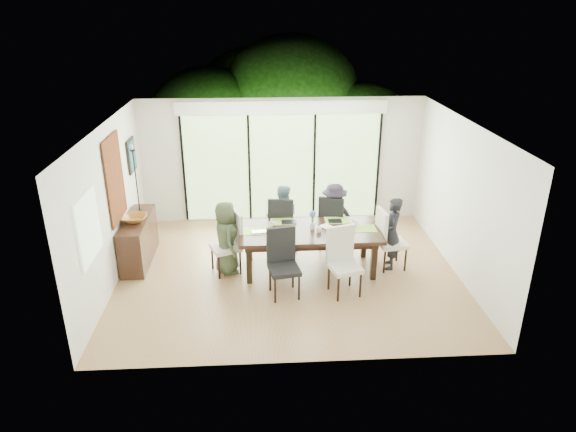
{
  "coord_description": "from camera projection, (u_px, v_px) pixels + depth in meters",
  "views": [
    {
      "loc": [
        -0.5,
        -8.12,
        4.51
      ],
      "look_at": [
        0.0,
        0.25,
        1.0
      ],
      "focal_mm": 32.0,
      "sensor_mm": 36.0,
      "label": 1
    }
  ],
  "objects": [
    {
      "name": "deck",
      "position": [
        280.0,
        206.0,
        12.4
      ],
      "size": [
        6.0,
        1.8,
        0.1
      ],
      "primitive_type": "cube",
      "color": "#4E3021",
      "rests_on": "ground"
    },
    {
      "name": "hyacinth_blooms",
      "position": [
        313.0,
        214.0,
        9.01
      ],
      "size": [
        0.11,
        0.11,
        0.11
      ],
      "primitive_type": "sphere",
      "color": "#4A61BA",
      "rests_on": "table_top"
    },
    {
      "name": "mullion_a",
      "position": [
        184.0,
        170.0,
        10.94
      ],
      "size": [
        0.05,
        0.04,
        2.3
      ],
      "primitive_type": "cube",
      "color": "black",
      "rests_on": "wall_back"
    },
    {
      "name": "art_canvas",
      "position": [
        132.0,
        155.0,
        9.98
      ],
      "size": [
        0.01,
        0.45,
        0.55
      ],
      "primitive_type": "cube",
      "color": "#183E4D",
      "rests_on": "wall_left"
    },
    {
      "name": "placemat_far_l",
      "position": [
        283.0,
        222.0,
        9.41
      ],
      "size": [
        0.46,
        0.33,
        0.01
      ],
      "primitive_type": "cube",
      "color": "#81A83C",
      "rests_on": "table_top"
    },
    {
      "name": "placemat_right",
      "position": [
        363.0,
        229.0,
        9.12
      ],
      "size": [
        0.46,
        0.33,
        0.01
      ],
      "primitive_type": "cube",
      "color": "#81AB3D",
      "rests_on": "table_top"
    },
    {
      "name": "ceiling",
      "position": [
        289.0,
        124.0,
        8.21
      ],
      "size": [
        6.0,
        5.0,
        0.01
      ],
      "primitive_type": "cube",
      "color": "white",
      "rests_on": "wall_back"
    },
    {
      "name": "art_frame",
      "position": [
        131.0,
        155.0,
        9.98
      ],
      "size": [
        0.03,
        0.55,
        0.65
      ],
      "primitive_type": "cube",
      "color": "black",
      "rests_on": "wall_left"
    },
    {
      "name": "placemat_paper",
      "position": [
        280.0,
        238.0,
        8.76
      ],
      "size": [
        0.46,
        0.33,
        0.01
      ],
      "primitive_type": "cube",
      "color": "white",
      "rests_on": "table_top"
    },
    {
      "name": "blinds_header",
      "position": [
        282.0,
        108.0,
        10.55
      ],
      "size": [
        4.4,
        0.06,
        0.28
      ],
      "primitive_type": "cube",
      "color": "white",
      "rests_on": "wall_back"
    },
    {
      "name": "tapestry",
      "position": [
        115.0,
        179.0,
        8.8
      ],
      "size": [
        0.02,
        1.0,
        1.5
      ],
      "primitive_type": "cube",
      "color": "maroon",
      "rests_on": "wall_left"
    },
    {
      "name": "table_leg_fr",
      "position": [
        374.0,
        261.0,
        8.9
      ],
      "size": [
        0.09,
        0.09,
        0.72
      ],
      "primitive_type": "cube",
      "color": "black",
      "rests_on": "floor"
    },
    {
      "name": "person_left_end",
      "position": [
        226.0,
        238.0,
        9.03
      ],
      "size": [
        0.54,
        0.71,
        1.34
      ],
      "primitive_type": "imported",
      "rotation": [
        0.0,
        0.0,
        1.83
      ],
      "color": "#3A462F",
      "rests_on": "floor"
    },
    {
      "name": "platter_base",
      "position": [
        280.0,
        237.0,
        8.76
      ],
      "size": [
        0.27,
        0.27,
        0.02
      ],
      "primitive_type": "cube",
      "color": "white",
      "rests_on": "table_top"
    },
    {
      "name": "foliage_right",
      "position": [
        361.0,
        135.0,
        13.49
      ],
      "size": [
        2.8,
        2.8,
        2.8
      ],
      "primitive_type": "sphere",
      "color": "#14380F",
      "rests_on": "ground"
    },
    {
      "name": "mullion_b",
      "position": [
        249.0,
        169.0,
        11.01
      ],
      "size": [
        0.05,
        0.04,
        2.3
      ],
      "primitive_type": "cube",
      "color": "black",
      "rests_on": "wall_back"
    },
    {
      "name": "wall_front",
      "position": [
        301.0,
        275.0,
        6.42
      ],
      "size": [
        6.0,
        0.02,
        2.7
      ],
      "primitive_type": "cube",
      "color": "silver",
      "rests_on": "floor"
    },
    {
      "name": "placemat_far_r",
      "position": [
        337.0,
        220.0,
        9.47
      ],
      "size": [
        0.46,
        0.33,
        0.01
      ],
      "primitive_type": "cube",
      "color": "#89B340",
      "rests_on": "table_top"
    },
    {
      "name": "floor",
      "position": [
        289.0,
        273.0,
        9.25
      ],
      "size": [
        6.0,
        5.0,
        0.01
      ],
      "primitive_type": "cube",
      "color": "brown",
      "rests_on": "ground"
    },
    {
      "name": "placemat_left",
      "position": [
        256.0,
        231.0,
        9.02
      ],
      "size": [
        0.46,
        0.33,
        0.01
      ],
      "primitive_type": "cube",
      "color": "#95C345",
      "rests_on": "table_top"
    },
    {
      "name": "vase",
      "position": [
        312.0,
        226.0,
        9.09
      ],
      "size": [
        0.08,
        0.08,
        0.12
      ],
      "primitive_type": "cylinder",
      "color": "silver",
      "rests_on": "table_top"
    },
    {
      "name": "book",
      "position": [
        324.0,
        228.0,
        9.13
      ],
      "size": [
        0.28,
        0.29,
        0.02
      ],
      "primitive_type": "imported",
      "rotation": [
        0.0,
        0.0,
        0.64
      ],
      "color": "white",
      "rests_on": "table_top"
    },
    {
      "name": "hyacinth_stems",
      "position": [
        313.0,
        219.0,
        9.05
      ],
      "size": [
        0.04,
        0.04,
        0.17
      ],
      "primitive_type": "cylinder",
      "color": "#337226",
      "rests_on": "table_top"
    },
    {
      "name": "cup_c",
      "position": [
        354.0,
        224.0,
        9.19
      ],
      "size": [
        0.18,
        0.18,
        0.1
      ],
      "primitive_type": "imported",
      "rotation": [
        0.0,
        0.0,
        3.77
      ],
      "color": "white",
      "rests_on": "table_top"
    },
    {
      "name": "wall_back",
      "position": [
        282.0,
        161.0,
        11.04
      ],
      "size": [
        6.0,
        0.02,
        2.7
      ],
      "primitive_type": "cube",
      "color": "silver",
      "rests_on": "floor"
    },
    {
      "name": "chair_near_left",
      "position": [
        284.0,
        264.0,
        8.32
      ],
      "size": [
        0.56,
        0.56,
        1.14
      ],
      "primitive_type": null,
      "rotation": [
        0.0,
        0.0,
        0.18
      ],
      "color": "black",
      "rests_on": "floor"
    },
    {
      "name": "foliage_far",
      "position": [
        254.0,
        112.0,
        14.58
      ],
      "size": [
        3.6,
        3.6,
        3.6
      ],
      "primitive_type": "sphere",
      "color": "#14380F",
      "rests_on": "ground"
    },
    {
      "name": "platter_snacks",
      "position": [
        280.0,
        236.0,
        8.75
      ],
      "size": [
        0.21,
        0.21,
        0.01
      ],
      "primitive_type": "cube",
      "color": "orange",
      "rests_on": "table_top"
    },
    {
      "name": "bowl",
      "position": [
        134.0,
        218.0,
        9.24
      ],
      "size": [
        0.45,
        0.45,
        0.11
      ],
      "primitive_type": "imported",
      "color": "#945F20",
      "rests_on": "sideboard"
    },
    {
      "name": "candlestick_shaft",
      "position": [
        136.0,
        181.0,
        9.44
      ],
      "size": [
        0.02,
        0.02,
        1.18
      ],
      "primitive_type": "cylinder",
      "color": "black",
      "rests_on": "sideboard"
    },
    {
      "name": "foliage_mid",
      "position": [
        291.0,
        110.0,
        13.92
      ],
      "size": [
        4.0,
        4.0,
        4.0
      ],
      "primitive_type": "sphere",
      "color": "#14380F",
      "rests_on": "ground"
    },
    {
      "name": "candlestick_base",
      "position": [
        140.0,
        211.0,
        9.67
      ],
      "size": [
        0.09,
        0.09,
        0.04
      ],
      "primitive_type": "cylinder",
      "color": "black",
      "rests_on": "sideboard"
    },
    {
      "name": "wall_right",
      "position": [
        462.0,
        199.0,
        8.89
      ],
      "size": [
        0.02,
        5.0,
        2.7
      ],
      "primitive_type": "cube",
      "color": "white",
      "rests_on": "floor"
    },
    {
      "name": "person_right_end",
      "position": [
        392.0,
        234.0,
        9.19
      ],
      "size": [
        0.46,
        0.67,
        1.34
      ],
      "primitive_type": "imported",
      "rotation": [
        0.0,
        0.0,
        -1.69
      ],
      "color": "black",
      "rests_on": "floor"
    },
    {
      "name": "table_apron",
      "position": [
        310.0,
        236.0,
        9.12
      ],
      "size": [
        2.29,
        0.94,
        0.1
      ],
      "primitive_type": "cube",
      "color": "black",
      "rests_on": "floor"
    },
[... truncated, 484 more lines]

